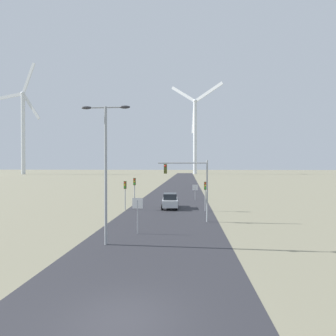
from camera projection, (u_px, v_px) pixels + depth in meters
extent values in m
plane|color=gray|center=(122.00, 321.00, 8.78)|extent=(600.00, 600.00, 0.00)
cube|color=#2D2D33|center=(178.00, 189.00, 56.63)|extent=(10.00, 240.00, 0.01)
cylinder|color=#93999E|center=(106.00, 176.00, 17.14)|extent=(0.18, 0.18, 9.05)
cylinder|color=#93999E|center=(106.00, 107.00, 17.10)|extent=(2.57, 0.10, 0.10)
ellipsoid|color=#333338|center=(86.00, 108.00, 17.20)|extent=(0.70, 0.32, 0.20)
ellipsoid|color=#333338|center=(125.00, 107.00, 17.00)|extent=(0.70, 0.32, 0.20)
cylinder|color=#93999E|center=(138.00, 217.00, 19.91)|extent=(0.07, 0.07, 2.56)
cube|color=white|center=(138.00, 203.00, 19.88)|extent=(0.81, 0.01, 0.81)
cube|color=red|center=(138.00, 203.00, 19.90)|extent=(0.76, 0.02, 0.76)
cylinder|color=#93999E|center=(195.00, 193.00, 38.88)|extent=(0.07, 0.07, 2.16)
cube|color=white|center=(195.00, 187.00, 38.85)|extent=(0.81, 0.01, 0.81)
cube|color=red|center=(195.00, 187.00, 38.87)|extent=(0.76, 0.02, 0.76)
cylinder|color=#93999E|center=(125.00, 195.00, 30.70)|extent=(0.11, 0.11, 3.37)
cube|color=#4C511E|center=(125.00, 185.00, 30.69)|extent=(0.28, 0.24, 0.90)
sphere|color=red|center=(125.00, 183.00, 30.55)|extent=(0.16, 0.16, 0.16)
sphere|color=gold|center=(125.00, 185.00, 30.56)|extent=(0.16, 0.16, 0.16)
sphere|color=green|center=(125.00, 187.00, 30.56)|extent=(0.16, 0.16, 0.16)
cylinder|color=#93999E|center=(205.00, 196.00, 29.79)|extent=(0.11, 0.11, 3.35)
cube|color=#4C511E|center=(205.00, 186.00, 29.78)|extent=(0.28, 0.24, 0.90)
sphere|color=red|center=(205.00, 183.00, 29.64)|extent=(0.16, 0.16, 0.16)
sphere|color=gold|center=(205.00, 186.00, 29.64)|extent=(0.16, 0.16, 0.16)
sphere|color=green|center=(205.00, 188.00, 29.65)|extent=(0.16, 0.16, 0.16)
cylinder|color=#93999E|center=(135.00, 192.00, 32.73)|extent=(0.11, 0.11, 3.63)
cube|color=#4C511E|center=(135.00, 182.00, 32.72)|extent=(0.28, 0.24, 0.90)
sphere|color=red|center=(134.00, 179.00, 32.58)|extent=(0.16, 0.16, 0.16)
sphere|color=gold|center=(134.00, 182.00, 32.59)|extent=(0.16, 0.16, 0.16)
sphere|color=green|center=(134.00, 184.00, 32.59)|extent=(0.16, 0.16, 0.16)
cylinder|color=#93999E|center=(207.00, 191.00, 24.08)|extent=(0.14, 0.14, 5.70)
cylinder|color=#93999E|center=(182.00, 163.00, 24.23)|extent=(4.54, 0.12, 0.12)
cube|color=#4C511E|center=(165.00, 169.00, 24.36)|extent=(0.28, 0.24, 0.90)
sphere|color=red|center=(165.00, 166.00, 24.22)|extent=(0.18, 0.18, 0.18)
cube|color=#B7BCC1|center=(170.00, 202.00, 31.82)|extent=(2.08, 4.22, 0.80)
cube|color=#1E2328|center=(170.00, 196.00, 31.66)|extent=(1.70, 2.20, 0.70)
cylinder|color=black|center=(164.00, 204.00, 33.15)|extent=(0.22, 0.66, 0.66)
cylinder|color=black|center=(177.00, 204.00, 33.02)|extent=(0.22, 0.66, 0.66)
cylinder|color=black|center=(162.00, 207.00, 30.62)|extent=(0.22, 0.66, 0.66)
cylinder|color=black|center=(176.00, 207.00, 30.49)|extent=(0.22, 0.66, 0.66)
cylinder|color=silver|center=(23.00, 134.00, 153.92)|extent=(2.20, 2.20, 47.45)
sphere|color=silver|center=(23.00, 94.00, 153.68)|extent=(2.60, 2.60, 2.60)
cube|color=silver|center=(9.00, 96.00, 156.01)|extent=(18.04, 3.49, 3.64)
cube|color=silver|center=(31.00, 106.00, 152.39)|extent=(11.99, 2.48, 15.74)
cube|color=silver|center=(29.00, 78.00, 152.64)|extent=(9.01, 1.98, 17.27)
cylinder|color=silver|center=(195.00, 138.00, 159.43)|extent=(2.20, 2.20, 44.26)
sphere|color=silver|center=(195.00, 101.00, 159.21)|extent=(2.60, 2.60, 2.60)
cube|color=silver|center=(209.00, 92.00, 154.49)|extent=(15.91, 8.42, 9.80)
cube|color=silver|center=(183.00, 94.00, 163.47)|extent=(14.93, 7.92, 11.96)
cube|color=silver|center=(194.00, 118.00, 159.67)|extent=(3.00, 1.86, 18.78)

